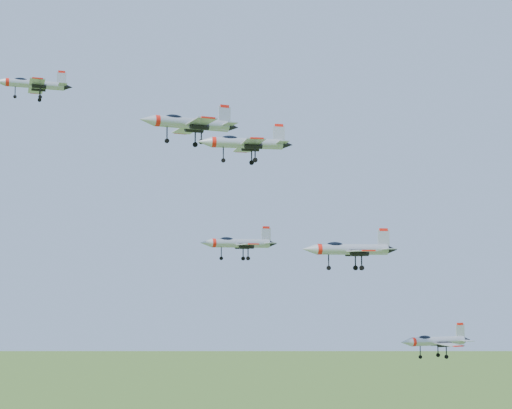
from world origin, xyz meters
TOP-DOWN VIEW (x-y plane):
  - jet_lead at (-28.45, 10.47)m, footprint 10.56×8.85m
  - jet_left_high at (-11.22, -4.14)m, footprint 13.85×11.50m
  - jet_right_high at (-10.49, -18.20)m, footprint 11.03×9.40m
  - jet_left_low at (3.58, 9.86)m, footprint 12.94×10.82m
  - jet_right_low at (11.03, -9.14)m, footprint 13.72×11.70m
  - jet_trail at (33.33, -1.98)m, footprint 13.09×10.98m

SIDE VIEW (x-z plane):
  - jet_trail at x=33.33m, z-range 103.29..106.80m
  - jet_right_low at x=11.03m, z-range 117.52..121.27m
  - jet_left_low at x=3.58m, z-range 118.95..122.41m
  - jet_right_high at x=-10.49m, z-range 129.58..132.60m
  - jet_left_high at x=-11.22m, z-range 133.99..137.69m
  - jet_lead at x=-28.45m, z-range 140.83..143.66m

